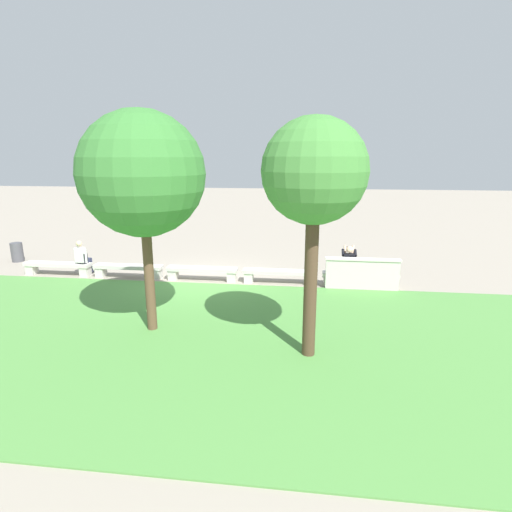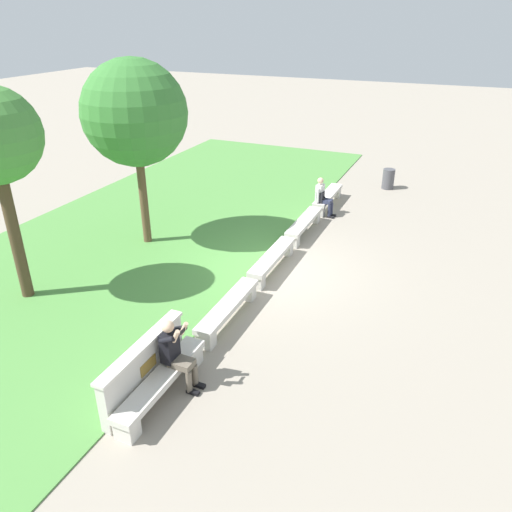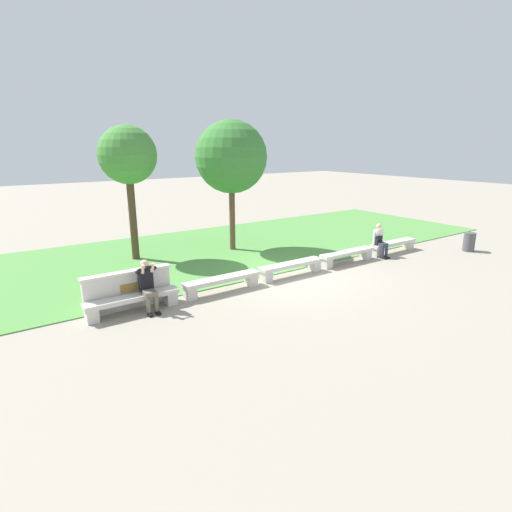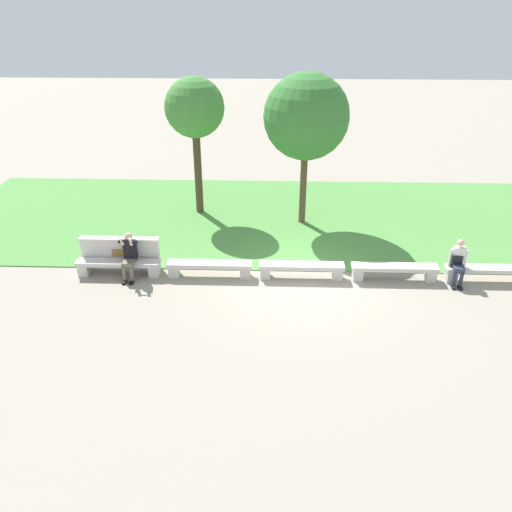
# 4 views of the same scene
# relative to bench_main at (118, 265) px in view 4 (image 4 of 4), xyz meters

# --- Properties ---
(ground_plane) EXTENTS (80.00, 80.00, 0.00)m
(ground_plane) POSITION_rel_bench_main_xyz_m (5.17, 0.00, -0.31)
(ground_plane) COLOR gray
(grass_strip) EXTENTS (24.72, 8.00, 0.03)m
(grass_strip) POSITION_rel_bench_main_xyz_m (5.17, 4.38, -0.30)
(grass_strip) COLOR #518E42
(grass_strip) RESTS_ON ground
(bench_main) EXTENTS (2.38, 0.40, 0.45)m
(bench_main) POSITION_rel_bench_main_xyz_m (0.00, 0.00, 0.00)
(bench_main) COLOR beige
(bench_main) RESTS_ON ground
(bench_near) EXTENTS (2.38, 0.40, 0.45)m
(bench_near) POSITION_rel_bench_main_xyz_m (2.59, 0.00, 0.00)
(bench_near) COLOR beige
(bench_near) RESTS_ON ground
(bench_mid) EXTENTS (2.38, 0.40, 0.45)m
(bench_mid) POSITION_rel_bench_main_xyz_m (5.17, 0.00, 0.00)
(bench_mid) COLOR beige
(bench_mid) RESTS_ON ground
(bench_far) EXTENTS (2.38, 0.40, 0.45)m
(bench_far) POSITION_rel_bench_main_xyz_m (7.76, 0.00, 0.00)
(bench_far) COLOR beige
(bench_far) RESTS_ON ground
(bench_end) EXTENTS (2.38, 0.40, 0.45)m
(bench_end) POSITION_rel_bench_main_xyz_m (10.35, 0.00, 0.00)
(bench_end) COLOR beige
(bench_end) RESTS_ON ground
(backrest_wall_with_plaque) EXTENTS (2.28, 0.24, 1.01)m
(backrest_wall_with_plaque) POSITION_rel_bench_main_xyz_m (0.00, 0.34, 0.21)
(backrest_wall_with_plaque) COLOR beige
(backrest_wall_with_plaque) RESTS_ON ground
(person_photographer) EXTENTS (0.48, 0.73, 1.32)m
(person_photographer) POSITION_rel_bench_main_xyz_m (0.38, -0.08, 0.43)
(person_photographer) COLOR black
(person_photographer) RESTS_ON ground
(person_distant) EXTENTS (0.48, 0.70, 1.26)m
(person_distant) POSITION_rel_bench_main_xyz_m (9.43, -0.07, 0.36)
(person_distant) COLOR black
(person_distant) RESTS_ON ground
(backpack) EXTENTS (0.28, 0.24, 0.43)m
(backpack) POSITION_rel_bench_main_xyz_m (9.40, -0.01, 0.32)
(backpack) COLOR black
(backpack) RESTS_ON bench_end
(tree_behind_wall) EXTENTS (2.77, 2.77, 5.06)m
(tree_behind_wall) POSITION_rel_bench_main_xyz_m (5.37, 3.98, 3.35)
(tree_behind_wall) COLOR brown
(tree_behind_wall) RESTS_ON ground
(tree_left_background) EXTENTS (2.03, 2.03, 4.80)m
(tree_left_background) POSITION_rel_bench_main_xyz_m (1.66, 4.81, 3.42)
(tree_left_background) COLOR #4C3826
(tree_left_background) RESTS_ON ground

